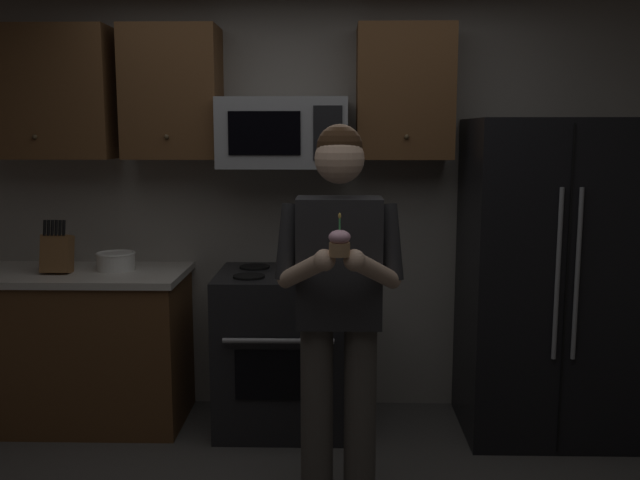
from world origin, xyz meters
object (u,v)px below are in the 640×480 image
at_px(refrigerator, 545,279).
at_px(bowl_large_white, 116,261).
at_px(person, 339,296).
at_px(cupcake, 340,243).
at_px(knife_block, 57,253).
at_px(oven_range, 283,349).
at_px(microwave, 283,133).

xyz_separation_m(refrigerator, bowl_large_white, (-2.49, 0.10, 0.08)).
xyz_separation_m(bowl_large_white, person, (1.31, -0.97, 0.02)).
relative_size(person, cupcake, 10.13).
relative_size(bowl_large_white, cupcake, 1.31).
height_order(knife_block, cupcake, cupcake).
height_order(oven_range, person, person).
bearing_deg(refrigerator, knife_block, 179.81).
distance_m(refrigerator, knife_block, 2.81).
bearing_deg(person, bowl_large_white, 143.45).
distance_m(microwave, knife_block, 1.48).
height_order(refrigerator, knife_block, refrigerator).
xyz_separation_m(oven_range, cupcake, (0.32, -1.24, 0.83)).
relative_size(microwave, knife_block, 2.31).
height_order(microwave, knife_block, microwave).
xyz_separation_m(oven_range, knife_block, (-1.30, -0.03, 0.58)).
height_order(oven_range, knife_block, knife_block).
distance_m(oven_range, bowl_large_white, 1.12).
height_order(knife_block, bowl_large_white, knife_block).
height_order(refrigerator, bowl_large_white, refrigerator).
relative_size(knife_block, cupcake, 1.84).
distance_m(oven_range, person, 1.10).
distance_m(oven_range, microwave, 1.26).
bearing_deg(microwave, person, -72.69).
bearing_deg(cupcake, oven_range, 104.52).
bearing_deg(refrigerator, oven_range, 178.50).
relative_size(microwave, refrigerator, 0.41).
bearing_deg(bowl_large_white, oven_range, -3.61).
bearing_deg(person, cupcake, -90.00).
bearing_deg(oven_range, refrigerator, -1.50).
bearing_deg(refrigerator, microwave, 173.97).
bearing_deg(oven_range, knife_block, -178.69).
relative_size(oven_range, cupcake, 5.36).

